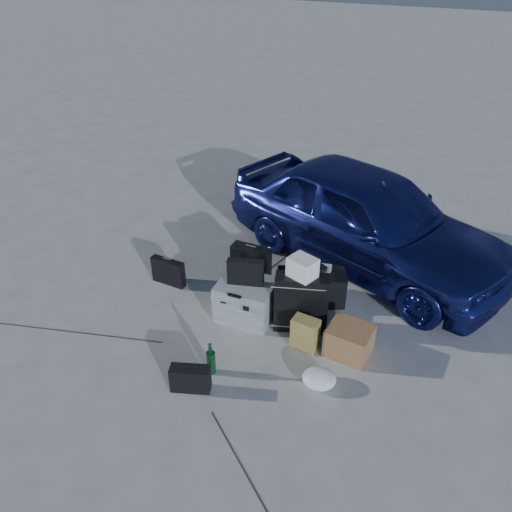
{
  "coord_description": "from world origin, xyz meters",
  "views": [
    {
      "loc": [
        1.9,
        -3.11,
        3.42
      ],
      "look_at": [
        -0.16,
        0.85,
        0.57
      ],
      "focal_mm": 35.0,
      "sensor_mm": 36.0,
      "label": 1
    }
  ],
  "objects_px": {
    "briefcase": "(168,272)",
    "cardboard_box": "(349,341)",
    "duffel_bag": "(311,287)",
    "pelican_case": "(246,300)",
    "suitcase_right": "(301,303)",
    "car": "(366,218)",
    "green_bottle": "(211,359)",
    "suitcase_left": "(251,269)"
  },
  "relations": [
    {
      "from": "suitcase_right",
      "to": "green_bottle",
      "type": "relative_size",
      "value": 1.94
    },
    {
      "from": "car",
      "to": "briefcase",
      "type": "distance_m",
      "value": 2.42
    },
    {
      "from": "car",
      "to": "green_bottle",
      "type": "distance_m",
      "value": 2.61
    },
    {
      "from": "suitcase_right",
      "to": "green_bottle",
      "type": "bearing_deg",
      "value": -137.13
    },
    {
      "from": "briefcase",
      "to": "cardboard_box",
      "type": "xyz_separation_m",
      "value": [
        2.23,
        -0.15,
        -0.01
      ]
    },
    {
      "from": "duffel_bag",
      "to": "cardboard_box",
      "type": "distance_m",
      "value": 0.87
    },
    {
      "from": "briefcase",
      "to": "green_bottle",
      "type": "height_order",
      "value": "green_bottle"
    },
    {
      "from": "suitcase_left",
      "to": "suitcase_right",
      "type": "bearing_deg",
      "value": -27.37
    },
    {
      "from": "pelican_case",
      "to": "green_bottle",
      "type": "height_order",
      "value": "pelican_case"
    },
    {
      "from": "cardboard_box",
      "to": "car",
      "type": "bearing_deg",
      "value": 103.49
    },
    {
      "from": "suitcase_right",
      "to": "cardboard_box",
      "type": "bearing_deg",
      "value": -33.27
    },
    {
      "from": "car",
      "to": "suitcase_right",
      "type": "relative_size",
      "value": 5.51
    },
    {
      "from": "briefcase",
      "to": "green_bottle",
      "type": "relative_size",
      "value": 1.25
    },
    {
      "from": "suitcase_right",
      "to": "cardboard_box",
      "type": "height_order",
      "value": "suitcase_right"
    },
    {
      "from": "suitcase_right",
      "to": "cardboard_box",
      "type": "relative_size",
      "value": 1.58
    },
    {
      "from": "pelican_case",
      "to": "suitcase_right",
      "type": "xyz_separation_m",
      "value": [
        0.58,
        0.08,
        0.11
      ]
    },
    {
      "from": "car",
      "to": "green_bottle",
      "type": "relative_size",
      "value": 10.71
    },
    {
      "from": "suitcase_left",
      "to": "suitcase_right",
      "type": "xyz_separation_m",
      "value": [
        0.76,
        -0.35,
        0.04
      ]
    },
    {
      "from": "cardboard_box",
      "to": "pelican_case",
      "type": "bearing_deg",
      "value": 177.74
    },
    {
      "from": "suitcase_left",
      "to": "cardboard_box",
      "type": "bearing_deg",
      "value": -22.41
    },
    {
      "from": "pelican_case",
      "to": "suitcase_right",
      "type": "distance_m",
      "value": 0.6
    },
    {
      "from": "pelican_case",
      "to": "green_bottle",
      "type": "xyz_separation_m",
      "value": [
        0.11,
        -0.88,
        -0.04
      ]
    },
    {
      "from": "car",
      "to": "briefcase",
      "type": "xyz_separation_m",
      "value": [
        -1.83,
        -1.51,
        -0.44
      ]
    },
    {
      "from": "car",
      "to": "suitcase_right",
      "type": "distance_m",
      "value": 1.57
    },
    {
      "from": "suitcase_left",
      "to": "cardboard_box",
      "type": "xyz_separation_m",
      "value": [
        1.32,
        -0.48,
        -0.13
      ]
    },
    {
      "from": "cardboard_box",
      "to": "green_bottle",
      "type": "distance_m",
      "value": 1.34
    },
    {
      "from": "green_bottle",
      "to": "duffel_bag",
      "type": "bearing_deg",
      "value": 74.26
    },
    {
      "from": "suitcase_left",
      "to": "green_bottle",
      "type": "height_order",
      "value": "suitcase_left"
    },
    {
      "from": "car",
      "to": "duffel_bag",
      "type": "xyz_separation_m",
      "value": [
        -0.24,
        -1.07,
        -0.42
      ]
    },
    {
      "from": "suitcase_right",
      "to": "green_bottle",
      "type": "height_order",
      "value": "suitcase_right"
    },
    {
      "from": "briefcase",
      "to": "suitcase_right",
      "type": "distance_m",
      "value": 1.68
    },
    {
      "from": "suitcase_right",
      "to": "green_bottle",
      "type": "distance_m",
      "value": 1.09
    },
    {
      "from": "suitcase_left",
      "to": "duffel_bag",
      "type": "xyz_separation_m",
      "value": [
        0.68,
        0.12,
        -0.1
      ]
    },
    {
      "from": "cardboard_box",
      "to": "green_bottle",
      "type": "relative_size",
      "value": 1.23
    },
    {
      "from": "suitcase_right",
      "to": "duffel_bag",
      "type": "bearing_deg",
      "value": 78.6
    },
    {
      "from": "car",
      "to": "pelican_case",
      "type": "height_order",
      "value": "car"
    },
    {
      "from": "suitcase_right",
      "to": "duffel_bag",
      "type": "relative_size",
      "value": 0.87
    },
    {
      "from": "suitcase_right",
      "to": "green_bottle",
      "type": "xyz_separation_m",
      "value": [
        -0.48,
        -0.96,
        -0.16
      ]
    },
    {
      "from": "briefcase",
      "to": "duffel_bag",
      "type": "relative_size",
      "value": 0.56
    },
    {
      "from": "briefcase",
      "to": "green_bottle",
      "type": "xyz_separation_m",
      "value": [
        1.19,
        -0.98,
        0.0
      ]
    },
    {
      "from": "pelican_case",
      "to": "briefcase",
      "type": "height_order",
      "value": "pelican_case"
    },
    {
      "from": "duffel_bag",
      "to": "green_bottle",
      "type": "height_order",
      "value": "duffel_bag"
    }
  ]
}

